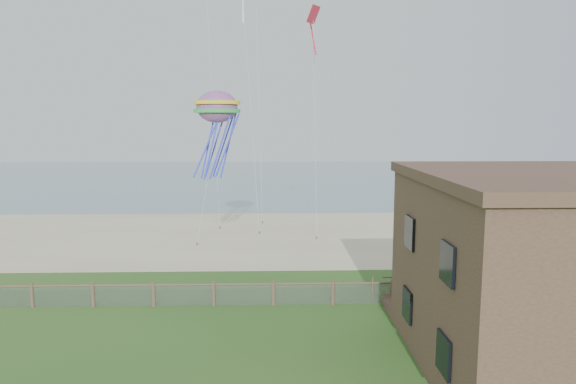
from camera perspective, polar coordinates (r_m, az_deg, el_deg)
name	(u,v)px	position (r m, az deg, el deg)	size (l,w,h in m)	color
ground	(273,360)	(20.98, -1.62, -18.13)	(160.00, 160.00, 0.00)	#25511B
sand_beach	(274,235)	(41.89, -1.61, -4.84)	(72.00, 20.00, 0.02)	tan
ocean	(274,177)	(85.36, -1.60, 1.64)	(160.00, 68.00, 0.02)	slate
chainlink_fence	(274,295)	(26.32, -1.62, -11.32)	(36.20, 0.20, 1.25)	brown
motel_deck	(538,305)	(28.59, 26.00, -11.20)	(15.00, 2.00, 0.50)	brown
picnic_table	(451,314)	(25.49, 17.67, -12.78)	(1.77, 1.34, 0.75)	brown
octopus_kite	(217,132)	(34.89, -7.85, 6.64)	(3.13, 2.21, 6.45)	#F45826
kite_red	(313,26)	(36.07, 2.83, 17.91)	(1.20, 0.70, 2.75)	red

